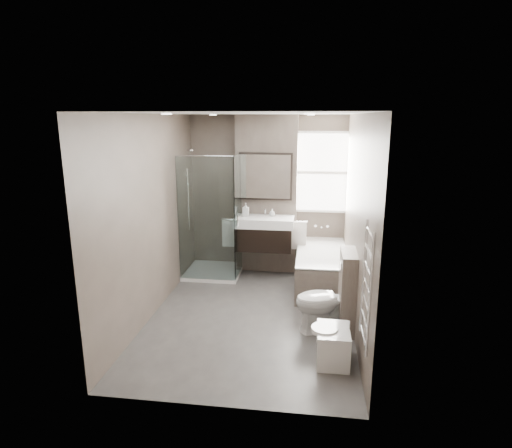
% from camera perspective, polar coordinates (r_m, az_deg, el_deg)
% --- Properties ---
extents(room, '(2.70, 3.90, 2.70)m').
position_cam_1_polar(room, '(5.39, -0.60, 0.59)').
color(room, '#484542').
rests_on(room, ground).
extents(vanity_pier, '(1.00, 0.25, 2.60)m').
position_cam_1_polar(vanity_pier, '(7.12, 1.42, 3.90)').
color(vanity_pier, '#5B5148').
rests_on(vanity_pier, ground).
extents(vanity, '(0.95, 0.47, 0.66)m').
position_cam_1_polar(vanity, '(6.90, 1.08, -1.19)').
color(vanity, black).
rests_on(vanity, vanity_pier).
extents(mirror_cabinet, '(0.86, 0.08, 0.76)m').
position_cam_1_polar(mirror_cabinet, '(6.91, 1.29, 6.36)').
color(mirror_cabinet, black).
rests_on(mirror_cabinet, vanity_pier).
extents(towel_left, '(0.24, 0.06, 0.44)m').
position_cam_1_polar(towel_left, '(6.97, -3.52, -1.23)').
color(towel_left, silver).
rests_on(towel_left, vanity_pier).
extents(towel_right, '(0.24, 0.06, 0.44)m').
position_cam_1_polar(towel_right, '(6.85, 5.72, -1.55)').
color(towel_right, silver).
rests_on(towel_right, vanity_pier).
extents(shower_enclosure, '(0.90, 0.90, 2.00)m').
position_cam_1_polar(shower_enclosure, '(7.02, -5.11, -3.09)').
color(shower_enclosure, white).
rests_on(shower_enclosure, ground).
extents(bathtub, '(0.75, 1.60, 0.57)m').
position_cam_1_polar(bathtub, '(6.68, 8.69, -5.70)').
color(bathtub, '#5B5148').
rests_on(bathtub, ground).
extents(window, '(0.98, 0.06, 1.33)m').
position_cam_1_polar(window, '(7.12, 8.80, 6.80)').
color(window, white).
rests_on(window, room).
extents(toilet, '(0.86, 0.63, 0.78)m').
position_cam_1_polar(toilet, '(5.35, 9.45, -10.05)').
color(toilet, white).
rests_on(toilet, ground).
extents(cistern_box, '(0.19, 0.55, 1.00)m').
position_cam_1_polar(cistern_box, '(5.37, 12.06, -8.76)').
color(cistern_box, '#5B5148').
rests_on(cistern_box, ground).
extents(bidet, '(0.41, 0.47, 0.49)m').
position_cam_1_polar(bidet, '(4.81, 10.15, -15.54)').
color(bidet, white).
rests_on(bidet, ground).
extents(towel_radiator, '(0.03, 0.49, 1.10)m').
position_cam_1_polar(towel_radiator, '(3.90, 14.58, -8.03)').
color(towel_radiator, silver).
rests_on(towel_radiator, room).
extents(soap_bottle_a, '(0.10, 0.10, 0.21)m').
position_cam_1_polar(soap_bottle_a, '(6.89, -1.37, 1.93)').
color(soap_bottle_a, white).
rests_on(soap_bottle_a, vanity).
extents(soap_bottle_b, '(0.09, 0.09, 0.12)m').
position_cam_1_polar(soap_bottle_b, '(6.90, 2.17, 1.54)').
color(soap_bottle_b, white).
rests_on(soap_bottle_b, vanity).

